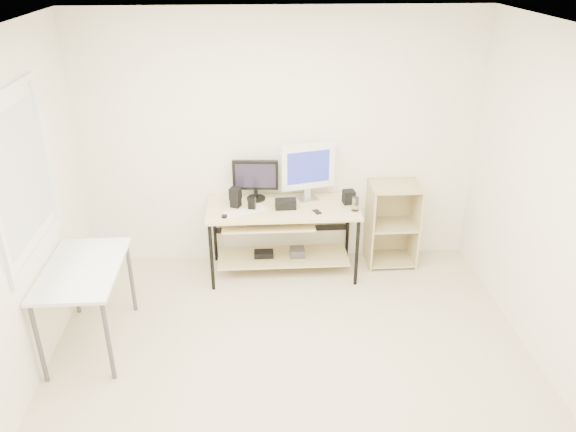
% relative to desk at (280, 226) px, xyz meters
% --- Properties ---
extents(room, '(4.01, 4.01, 2.62)m').
position_rel_desk_xyz_m(room, '(-0.11, -1.62, 0.78)').
color(room, beige).
rests_on(room, ground).
extents(desk, '(1.50, 0.65, 0.75)m').
position_rel_desk_xyz_m(desk, '(0.00, 0.00, 0.00)').
color(desk, beige).
rests_on(desk, ground).
extents(side_table, '(0.60, 1.00, 0.75)m').
position_rel_desk_xyz_m(side_table, '(-1.65, -1.06, 0.13)').
color(side_table, white).
rests_on(side_table, ground).
extents(shelf_unit, '(0.50, 0.40, 0.90)m').
position_rel_desk_xyz_m(shelf_unit, '(1.18, 0.16, -0.09)').
color(shelf_unit, tan).
rests_on(shelf_unit, ground).
extents(black_monitor, '(0.46, 0.19, 0.42)m').
position_rel_desk_xyz_m(black_monitor, '(-0.24, 0.19, 0.45)').
color(black_monitor, black).
rests_on(black_monitor, desk).
extents(white_imac, '(0.55, 0.19, 0.59)m').
position_rel_desk_xyz_m(white_imac, '(0.29, 0.16, 0.55)').
color(white_imac, silver).
rests_on(white_imac, desk).
extents(keyboard, '(0.43, 0.28, 0.01)m').
position_rel_desk_xyz_m(keyboard, '(-0.35, -0.10, 0.22)').
color(keyboard, white).
rests_on(keyboard, desk).
extents(mouse, '(0.09, 0.12, 0.04)m').
position_rel_desk_xyz_m(mouse, '(0.10, -0.03, 0.23)').
color(mouse, '#AAAAAF').
rests_on(mouse, desk).
extents(center_speaker, '(0.21, 0.10, 0.10)m').
position_rel_desk_xyz_m(center_speaker, '(0.05, -0.05, 0.26)').
color(center_speaker, black).
rests_on(center_speaker, desk).
extents(speaker_left, '(0.13, 0.13, 0.20)m').
position_rel_desk_xyz_m(speaker_left, '(-0.44, 0.03, 0.32)').
color(speaker_left, black).
rests_on(speaker_left, desk).
extents(speaker_right, '(0.13, 0.13, 0.14)m').
position_rel_desk_xyz_m(speaker_right, '(0.69, 0.04, 0.28)').
color(speaker_right, black).
rests_on(speaker_right, desk).
extents(audio_controller, '(0.08, 0.06, 0.14)m').
position_rel_desk_xyz_m(audio_controller, '(-0.28, -0.06, 0.28)').
color(audio_controller, black).
rests_on(audio_controller, desk).
extents(volume_puck, '(0.06, 0.06, 0.02)m').
position_rel_desk_xyz_m(volume_puck, '(-0.54, -0.21, 0.22)').
color(volume_puck, black).
rests_on(volume_puck, desk).
extents(smartphone, '(0.09, 0.12, 0.01)m').
position_rel_desk_xyz_m(smartphone, '(0.35, -0.15, 0.22)').
color(smartphone, black).
rests_on(smartphone, desk).
extents(coaster, '(0.10, 0.10, 0.01)m').
position_rel_desk_xyz_m(coaster, '(0.72, -0.14, 0.21)').
color(coaster, olive).
rests_on(coaster, desk).
extents(drinking_glass, '(0.08, 0.08, 0.14)m').
position_rel_desk_xyz_m(drinking_glass, '(0.72, -0.14, 0.29)').
color(drinking_glass, white).
rests_on(drinking_glass, coaster).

